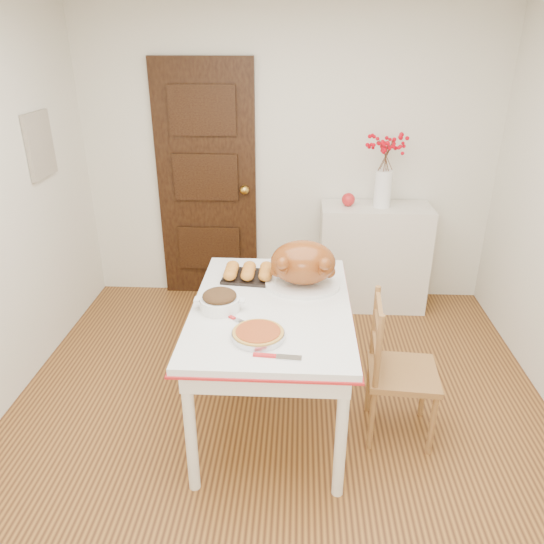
# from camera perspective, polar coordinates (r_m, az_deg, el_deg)

# --- Properties ---
(floor) EXTENTS (3.50, 4.00, 0.00)m
(floor) POSITION_cam_1_polar(r_m,az_deg,el_deg) (3.23, 0.54, -18.15)
(floor) COLOR #452613
(floor) RESTS_ON ground
(wall_back) EXTENTS (3.50, 0.00, 2.50)m
(wall_back) POSITION_cam_1_polar(r_m,az_deg,el_deg) (4.47, 1.78, 12.39)
(wall_back) COLOR silver
(wall_back) RESTS_ON ground
(door_back) EXTENTS (0.85, 0.06, 2.06)m
(door_back) POSITION_cam_1_polar(r_m,az_deg,el_deg) (4.57, -7.20, 9.62)
(door_back) COLOR black
(door_back) RESTS_ON ground
(photo_board) EXTENTS (0.03, 0.35, 0.45)m
(photo_board) POSITION_cam_1_polar(r_m,az_deg,el_deg) (4.07, -24.29, 12.67)
(photo_board) COLOR #ACA68F
(photo_board) RESTS_ON ground
(sideboard) EXTENTS (0.91, 0.41, 0.91)m
(sideboard) POSITION_cam_1_polar(r_m,az_deg,el_deg) (4.55, 11.07, 1.64)
(sideboard) COLOR beige
(sideboard) RESTS_ON floor
(kitchen_table) EXTENTS (0.92, 1.34, 0.80)m
(kitchen_table) POSITION_cam_1_polar(r_m,az_deg,el_deg) (3.16, -0.05, -10.01)
(kitchen_table) COLOR white
(kitchen_table) RESTS_ON floor
(chair_oak) EXTENTS (0.42, 0.42, 0.89)m
(chair_oak) POSITION_cam_1_polar(r_m,az_deg,el_deg) (3.12, 14.29, -10.45)
(chair_oak) COLOR brown
(chair_oak) RESTS_ON floor
(berry_vase) EXTENTS (0.32, 0.32, 0.63)m
(berry_vase) POSITION_cam_1_polar(r_m,az_deg,el_deg) (4.32, 12.34, 11.06)
(berry_vase) COLOR white
(berry_vase) RESTS_ON sideboard
(apple) EXTENTS (0.11, 0.11, 0.11)m
(apple) POSITION_cam_1_polar(r_m,az_deg,el_deg) (4.35, 8.43, 7.93)
(apple) COLOR red
(apple) RESTS_ON sideboard
(turkey_platter) EXTENTS (0.55, 0.49, 0.29)m
(turkey_platter) POSITION_cam_1_polar(r_m,az_deg,el_deg) (3.10, 3.45, 0.78)
(turkey_platter) COLOR brown
(turkey_platter) RESTS_ON kitchen_table
(pumpkin_pie) EXTENTS (0.29, 0.29, 0.06)m
(pumpkin_pie) POSITION_cam_1_polar(r_m,az_deg,el_deg) (2.62, -1.54, -6.78)
(pumpkin_pie) COLOR #9A3D18
(pumpkin_pie) RESTS_ON kitchen_table
(stuffing_dish) EXTENTS (0.29, 0.24, 0.11)m
(stuffing_dish) POSITION_cam_1_polar(r_m,az_deg,el_deg) (2.89, -5.80, -3.15)
(stuffing_dish) COLOR brown
(stuffing_dish) RESTS_ON kitchen_table
(rolls_tray) EXTENTS (0.34, 0.28, 0.08)m
(rolls_tray) POSITION_cam_1_polar(r_m,az_deg,el_deg) (3.25, -2.60, -0.03)
(rolls_tray) COLOR #C36827
(rolls_tray) RESTS_ON kitchen_table
(pie_server) EXTENTS (0.24, 0.08, 0.01)m
(pie_server) POSITION_cam_1_polar(r_m,az_deg,el_deg) (2.49, 0.58, -9.29)
(pie_server) COLOR silver
(pie_server) RESTS_ON kitchen_table
(carving_knife) EXTENTS (0.21, 0.17, 0.01)m
(carving_knife) POSITION_cam_1_polar(r_m,az_deg,el_deg) (2.78, -3.65, -5.36)
(carving_knife) COLOR silver
(carving_knife) RESTS_ON kitchen_table
(drinking_glass) EXTENTS (0.06, 0.06, 0.10)m
(drinking_glass) POSITION_cam_1_polar(r_m,az_deg,el_deg) (3.39, 0.61, 1.27)
(drinking_glass) COLOR white
(drinking_glass) RESTS_ON kitchen_table
(shaker_pair) EXTENTS (0.09, 0.05, 0.09)m
(shaker_pair) POSITION_cam_1_polar(r_m,az_deg,el_deg) (3.35, 5.42, 0.78)
(shaker_pair) COLOR white
(shaker_pair) RESTS_ON kitchen_table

